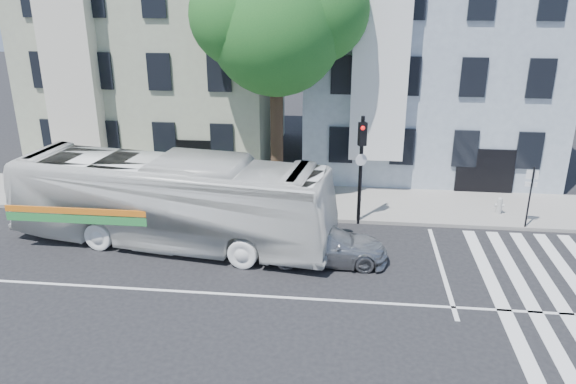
# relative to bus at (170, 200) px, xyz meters

# --- Properties ---
(ground) EXTENTS (120.00, 120.00, 0.00)m
(ground) POSITION_rel_bus_xyz_m (3.34, -3.51, -1.70)
(ground) COLOR black
(ground) RESTS_ON ground
(sidewalk_far) EXTENTS (80.00, 4.00, 0.15)m
(sidewalk_far) POSITION_rel_bus_xyz_m (3.34, 4.49, -1.62)
(sidewalk_far) COLOR gray
(sidewalk_far) RESTS_ON ground
(building_left) EXTENTS (12.00, 10.00, 11.00)m
(building_left) POSITION_rel_bus_xyz_m (-3.66, 11.49, 3.80)
(building_left) COLOR #979B82
(building_left) RESTS_ON ground
(building_right) EXTENTS (12.00, 10.00, 11.00)m
(building_right) POSITION_rel_bus_xyz_m (10.34, 11.49, 3.80)
(building_right) COLOR #8B98A6
(building_right) RESTS_ON ground
(street_tree) EXTENTS (7.30, 5.90, 11.10)m
(street_tree) POSITION_rel_bus_xyz_m (3.39, 5.23, 6.13)
(street_tree) COLOR #2D2116
(street_tree) RESTS_ON ground
(bus) EXTENTS (4.57, 12.47, 3.39)m
(bus) POSITION_rel_bus_xyz_m (0.00, 0.00, 0.00)
(bus) COLOR silver
(bus) RESTS_ON ground
(sedan) EXTENTS (1.97, 4.53, 1.30)m
(sedan) POSITION_rel_bus_xyz_m (5.74, -0.91, -1.05)
(sedan) COLOR #A8AAAF
(sedan) RESTS_ON ground
(hedge) EXTENTS (8.52, 1.08, 0.70)m
(hedge) POSITION_rel_bus_xyz_m (0.56, 2.86, -1.20)
(hedge) COLOR #2C531B
(hedge) RESTS_ON sidewalk_far
(traffic_signal) EXTENTS (0.45, 0.54, 4.47)m
(traffic_signal) POSITION_rel_bus_xyz_m (6.99, 2.43, 1.19)
(traffic_signal) COLOR black
(traffic_signal) RESTS_ON ground
(fire_hydrant) EXTENTS (0.41, 0.24, 0.73)m
(fire_hydrant) POSITION_rel_bus_xyz_m (12.84, 3.86, -1.17)
(fire_hydrant) COLOR #AFAEAA
(fire_hydrant) RESTS_ON sidewalk_far
(far_sign_pole) EXTENTS (0.45, 0.19, 2.50)m
(far_sign_pole) POSITION_rel_bus_xyz_m (13.58, 2.63, 0.04)
(far_sign_pole) COLOR black
(far_sign_pole) RESTS_ON sidewalk_far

